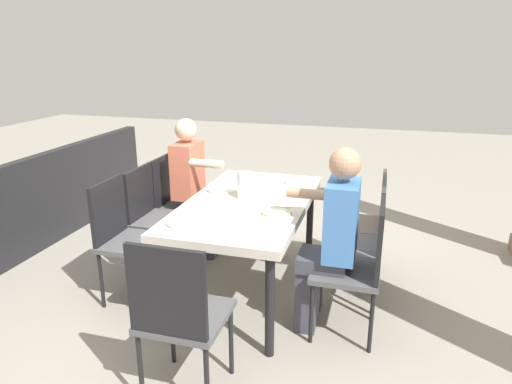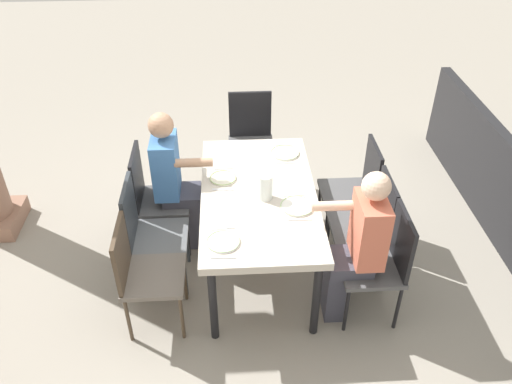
{
  "view_description": "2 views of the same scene",
  "coord_description": "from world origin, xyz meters",
  "px_view_note": "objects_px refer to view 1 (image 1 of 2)",
  "views": [
    {
      "loc": [
        3.14,
        0.97,
        1.88
      ],
      "look_at": [
        -0.0,
        0.06,
        0.84
      ],
      "focal_mm": 32.22,
      "sensor_mm": 36.0,
      "label": 1
    },
    {
      "loc": [
        -3.26,
        0.21,
        3.14
      ],
      "look_at": [
        0.01,
        0.02,
        0.76
      ],
      "focal_mm": 36.72,
      "sensor_mm": 36.0,
      "label": 2
    }
  ],
  "objects_px": {
    "chair_mid_south": "(154,213)",
    "chair_head_east": "(179,311)",
    "chair_east_north": "(360,262)",
    "chair_west_north": "(366,218)",
    "water_pitcher": "(244,186)",
    "dining_table": "(248,209)",
    "plate_0": "(298,182)",
    "chair_east_south": "(124,233)",
    "chair_west_south": "(176,199)",
    "plate_1": "(222,189)",
    "plate_2": "(277,212)",
    "chair_mid_north": "(364,236)",
    "diner_man_white": "(331,237)",
    "diner_woman_green": "(195,184)",
    "plate_3": "(185,222)"
  },
  "relations": [
    {
      "from": "diner_woman_green",
      "to": "chair_mid_south",
      "type": "bearing_deg",
      "value": -25.0
    },
    {
      "from": "diner_woman_green",
      "to": "diner_man_white",
      "type": "xyz_separation_m",
      "value": [
        0.88,
        1.34,
        0.01
      ]
    },
    {
      "from": "diner_woman_green",
      "to": "chair_east_south",
      "type": "bearing_deg",
      "value": -12.82
    },
    {
      "from": "chair_east_south",
      "to": "plate_2",
      "type": "height_order",
      "value": "chair_east_south"
    },
    {
      "from": "plate_0",
      "to": "diner_man_white",
      "type": "bearing_deg",
      "value": 23.53
    },
    {
      "from": "plate_0",
      "to": "dining_table",
      "type": "bearing_deg",
      "value": -26.19
    },
    {
      "from": "chair_west_north",
      "to": "chair_mid_north",
      "type": "height_order",
      "value": "chair_mid_north"
    },
    {
      "from": "chair_east_north",
      "to": "plate_1",
      "type": "bearing_deg",
      "value": -115.36
    },
    {
      "from": "chair_west_south",
      "to": "plate_1",
      "type": "height_order",
      "value": "chair_west_south"
    },
    {
      "from": "plate_1",
      "to": "plate_2",
      "type": "height_order",
      "value": "same"
    },
    {
      "from": "plate_3",
      "to": "chair_east_north",
      "type": "bearing_deg",
      "value": 100.67
    },
    {
      "from": "chair_west_south",
      "to": "chair_mid_south",
      "type": "bearing_deg",
      "value": 0.42
    },
    {
      "from": "dining_table",
      "to": "chair_mid_north",
      "type": "height_order",
      "value": "chair_mid_north"
    },
    {
      "from": "chair_head_east",
      "to": "chair_mid_south",
      "type": "bearing_deg",
      "value": -147.47
    },
    {
      "from": "diner_man_white",
      "to": "plate_2",
      "type": "xyz_separation_m",
      "value": [
        -0.14,
        -0.4,
        0.08
      ]
    },
    {
      "from": "chair_east_north",
      "to": "water_pitcher",
      "type": "relative_size",
      "value": 4.6
    },
    {
      "from": "plate_2",
      "to": "water_pitcher",
      "type": "distance_m",
      "value": 0.43
    },
    {
      "from": "chair_east_north",
      "to": "diner_man_white",
      "type": "xyz_separation_m",
      "value": [
        -0.0,
        -0.2,
        0.15
      ]
    },
    {
      "from": "diner_woman_green",
      "to": "chair_west_south",
      "type": "bearing_deg",
      "value": -90.87
    },
    {
      "from": "chair_east_north",
      "to": "chair_west_north",
      "type": "bearing_deg",
      "value": -179.72
    },
    {
      "from": "chair_head_east",
      "to": "diner_woman_green",
      "type": "distance_m",
      "value": 1.91
    },
    {
      "from": "chair_mid_south",
      "to": "chair_east_north",
      "type": "distance_m",
      "value": 1.79
    },
    {
      "from": "chair_west_north",
      "to": "chair_west_south",
      "type": "relative_size",
      "value": 0.98
    },
    {
      "from": "diner_woman_green",
      "to": "diner_man_white",
      "type": "relative_size",
      "value": 0.99
    },
    {
      "from": "diner_woman_green",
      "to": "plate_1",
      "type": "height_order",
      "value": "diner_woman_green"
    },
    {
      "from": "diner_woman_green",
      "to": "plate_3",
      "type": "distance_m",
      "value": 1.17
    },
    {
      "from": "diner_woman_green",
      "to": "dining_table",
      "type": "bearing_deg",
      "value": 50.96
    },
    {
      "from": "chair_east_south",
      "to": "plate_3",
      "type": "bearing_deg",
      "value": 70.64
    },
    {
      "from": "chair_east_south",
      "to": "plate_0",
      "type": "xyz_separation_m",
      "value": [
        -0.91,
        1.15,
        0.23
      ]
    },
    {
      "from": "plate_2",
      "to": "chair_mid_south",
      "type": "bearing_deg",
      "value": -105.66
    },
    {
      "from": "diner_woman_green",
      "to": "plate_3",
      "type": "height_order",
      "value": "diner_woman_green"
    },
    {
      "from": "chair_east_north",
      "to": "water_pitcher",
      "type": "distance_m",
      "value": 1.05
    },
    {
      "from": "chair_west_south",
      "to": "diner_man_white",
      "type": "height_order",
      "value": "diner_man_white"
    },
    {
      "from": "chair_west_north",
      "to": "chair_east_south",
      "type": "bearing_deg",
      "value": -62.85
    },
    {
      "from": "plate_1",
      "to": "plate_3",
      "type": "relative_size",
      "value": 1.02
    },
    {
      "from": "dining_table",
      "to": "plate_0",
      "type": "height_order",
      "value": "plate_0"
    },
    {
      "from": "chair_west_north",
      "to": "plate_3",
      "type": "relative_size",
      "value": 3.64
    },
    {
      "from": "dining_table",
      "to": "chair_east_north",
      "type": "xyz_separation_m",
      "value": [
        0.35,
        0.87,
        -0.16
      ]
    },
    {
      "from": "diner_man_white",
      "to": "plate_0",
      "type": "xyz_separation_m",
      "value": [
        -0.91,
        -0.4,
        0.08
      ]
    },
    {
      "from": "chair_mid_south",
      "to": "plate_1",
      "type": "bearing_deg",
      "value": 97.99
    },
    {
      "from": "chair_mid_south",
      "to": "water_pitcher",
      "type": "distance_m",
      "value": 0.88
    },
    {
      "from": "diner_man_white",
      "to": "plate_2",
      "type": "relative_size",
      "value": 6.08
    },
    {
      "from": "chair_east_north",
      "to": "chair_east_south",
      "type": "bearing_deg",
      "value": -90.0
    },
    {
      "from": "chair_head_east",
      "to": "plate_2",
      "type": "height_order",
      "value": "chair_head_east"
    },
    {
      "from": "chair_west_south",
      "to": "plate_0",
      "type": "bearing_deg",
      "value": 91.07
    },
    {
      "from": "water_pitcher",
      "to": "chair_east_north",
      "type": "bearing_deg",
      "value": 65.74
    },
    {
      "from": "chair_east_south",
      "to": "plate_1",
      "type": "relative_size",
      "value": 3.73
    },
    {
      "from": "diner_woman_green",
      "to": "chair_mid_north",
      "type": "bearing_deg",
      "value": 74.52
    },
    {
      "from": "chair_west_north",
      "to": "diner_man_white",
      "type": "relative_size",
      "value": 0.69
    },
    {
      "from": "chair_mid_south",
      "to": "chair_head_east",
      "type": "relative_size",
      "value": 0.94
    }
  ]
}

